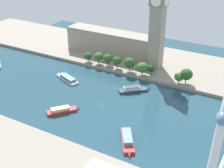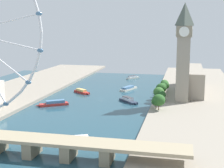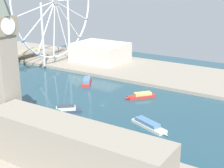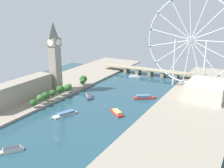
# 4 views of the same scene
# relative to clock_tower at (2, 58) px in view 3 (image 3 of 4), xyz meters

# --- Properties ---
(ground_plane) EXTENTS (376.63, 376.63, 0.00)m
(ground_plane) POSITION_rel_clock_tower_xyz_m (86.14, -11.02, -52.91)
(ground_plane) COLOR #234756
(riverbank_left) EXTENTS (90.00, 520.00, 3.00)m
(riverbank_left) POSITION_rel_clock_tower_xyz_m (-17.17, -11.02, -51.41)
(riverbank_left) COLOR gray
(riverbank_left) RESTS_ON ground_plane
(riverbank_right) EXTENTS (90.00, 520.00, 3.00)m
(riverbank_right) POSITION_rel_clock_tower_xyz_m (189.46, -11.02, -51.41)
(riverbank_right) COLOR gray
(riverbank_right) RESTS_ON ground_plane
(clock_tower) EXTENTS (15.54, 15.54, 96.24)m
(clock_tower) POSITION_rel_clock_tower_xyz_m (0.00, 0.00, 0.00)
(clock_tower) COLOR gray
(clock_tower) RESTS_ON riverbank_left
(parliament_block) EXTENTS (22.00, 103.08, 26.30)m
(parliament_block) POSITION_rel_clock_tower_xyz_m (-11.09, -59.54, -36.76)
(parliament_block) COLOR gray
(parliament_block) RESTS_ON riverbank_left
(tree_row_embankment) EXTENTS (14.85, 117.57, 14.55)m
(tree_row_embankment) POSITION_rel_clock_tower_xyz_m (21.00, -10.88, -41.75)
(tree_row_embankment) COLOR #513823
(tree_row_embankment) RESTS_ON riverbank_left
(ferris_wheel) EXTENTS (129.12, 3.20, 133.86)m
(ferris_wheel) POSITION_rel_clock_tower_xyz_m (162.39, 104.70, 19.08)
(ferris_wheel) COLOR silver
(ferris_wheel) RESTS_ON riverbank_right
(riverside_hall) EXTENTS (46.55, 59.66, 21.23)m
(riverside_hall) POSITION_rel_clock_tower_xyz_m (195.28, 66.70, -39.30)
(riverside_hall) COLOR beige
(riverside_hall) RESTS_ON riverbank_right
(tour_boat_2) EXTENTS (17.55, 33.19, 4.37)m
(tour_boat_2) POSITION_rel_clock_tower_xyz_m (64.51, -63.70, -51.05)
(tour_boat_2) COLOR beige
(tour_boat_2) RESTS_ON ground_plane
(tour_boat_3) EXTENTS (30.17, 21.85, 5.20)m
(tour_boat_3) POSITION_rel_clock_tower_xyz_m (122.32, 32.12, -50.74)
(tour_boat_3) COLOR #B22D28
(tour_boat_3) RESTS_ON ground_plane
(tour_boat_4) EXTENTS (23.56, 25.26, 5.25)m
(tour_boat_4) POSITION_rel_clock_tower_xyz_m (53.45, 1.81, -50.83)
(tour_boat_4) COLOR #2D384C
(tour_boat_4) RESTS_ON ground_plane
(tour_boat_5) EXTENTS (24.35, 20.99, 4.67)m
(tour_boat_5) POSITION_rel_clock_tower_xyz_m (114.04, -31.63, -50.98)
(tour_boat_5) COLOR #B22D28
(tour_boat_5) RESTS_ON ground_plane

